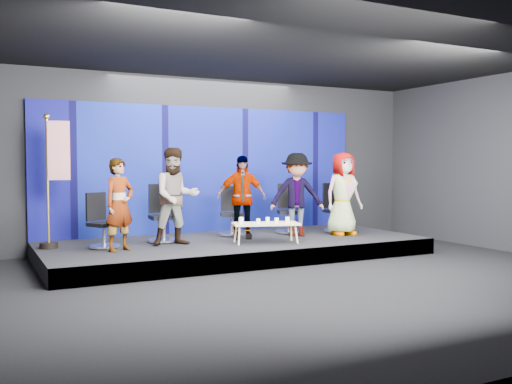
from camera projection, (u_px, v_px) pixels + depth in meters
ground at (306, 280)px, 8.46m from camera, size 10.00×10.00×0.00m
room_walls at (306, 116)px, 8.33m from camera, size 10.02×8.02×3.51m
riser at (235, 248)px, 10.68m from camera, size 7.00×3.00×0.30m
backdrop at (206, 170)px, 11.89m from camera, size 7.00×0.08×2.60m
chair_a at (102, 230)px, 9.66m from camera, size 0.71×0.71×0.94m
panelist_a at (119, 205)px, 9.31m from camera, size 0.66×0.57×1.52m
chair_b at (163, 223)px, 10.40m from camera, size 0.63×0.63×1.06m
panelist_b at (176, 197)px, 9.97m from camera, size 0.87×0.70×1.71m
chair_c at (231, 219)px, 11.32m from camera, size 0.70×0.70×0.98m
panelist_c at (241, 197)px, 10.85m from camera, size 1.00×0.68×1.58m
chair_d at (289, 217)px, 11.71m from camera, size 0.74×0.74×1.01m
panelist_d at (297, 195)px, 11.20m from camera, size 1.21×0.95×1.64m
chair_e at (336, 216)px, 11.87m from camera, size 0.58×0.58×1.02m
panelist_e at (343, 194)px, 11.35m from camera, size 0.81×0.54×1.65m
coffee_table at (266, 224)px, 10.25m from camera, size 1.28×0.81×0.36m
mug_a at (241, 220)px, 10.25m from camera, size 0.09×0.09×0.10m
mug_b at (258, 221)px, 10.14m from camera, size 0.07×0.07×0.09m
mug_c at (268, 219)px, 10.40m from camera, size 0.07×0.07×0.09m
mug_d at (277, 220)px, 10.25m from camera, size 0.08×0.08×0.09m
mug_e at (287, 220)px, 10.35m from camera, size 0.08×0.08×0.10m
flag_stand at (55, 177)px, 9.58m from camera, size 0.51×0.30×2.27m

